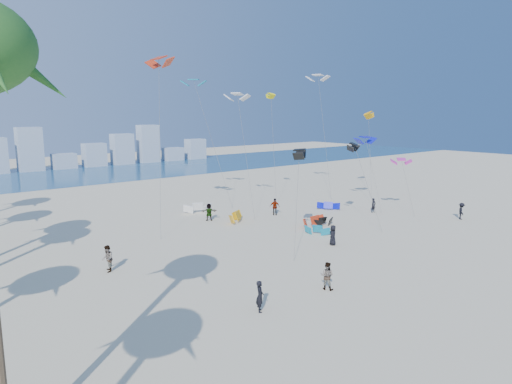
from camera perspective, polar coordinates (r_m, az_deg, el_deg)
ground at (r=27.91m, az=17.00°, el=-14.23°), size 220.00×220.00×0.00m
ocean at (r=89.06m, az=-25.32°, el=1.67°), size 220.00×220.00×0.00m
kitesurfer_near at (r=26.73m, az=0.48°, el=-12.76°), size 0.74×0.80×1.82m
kitesurfer_mid at (r=30.18m, az=8.76°, el=-10.20°), size 1.00×1.09×1.81m
kitesurfers_far at (r=44.76m, az=3.84°, el=-3.46°), size 36.34×17.85×1.92m
grounded_kites at (r=48.36m, az=2.06°, el=-2.97°), size 15.40×17.71×1.03m
flying_kites at (r=52.62m, az=4.20°, el=10.90°), size 35.03×25.61×16.94m
distant_skyline at (r=98.16m, az=-27.61°, el=3.98°), size 85.00×3.00×8.40m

